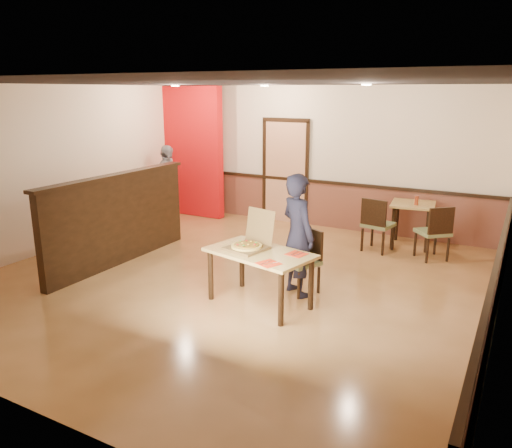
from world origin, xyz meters
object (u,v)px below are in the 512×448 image
at_px(main_table, 260,259).
at_px(side_table, 412,213).
at_px(side_chair_right, 435,231).
at_px(diner_chair, 304,258).
at_px(passerby, 168,183).
at_px(diner, 298,235).
at_px(side_chair_left, 377,223).
at_px(condiment, 416,200).
at_px(pizza_box, 249,244).

xyz_separation_m(main_table, side_table, (1.18, 3.52, -0.01)).
relative_size(side_chair_right, side_table, 1.12).
relative_size(diner_chair, side_chair_right, 0.95).
bearing_deg(passerby, diner, -133.90).
xyz_separation_m(side_chair_left, side_chair_right, (0.96, 0.02, -0.02)).
bearing_deg(side_table, condiment, -58.32).
bearing_deg(condiment, side_chair_right, -48.88).
bearing_deg(condiment, side_table, 121.68).
relative_size(side_chair_right, pizza_box, 1.46).
bearing_deg(passerby, side_table, -96.60).
relative_size(side_chair_right, passerby, 0.57).
xyz_separation_m(side_table, passerby, (-4.93, -0.63, 0.20)).
bearing_deg(side_chair_left, side_chair_right, -169.00).
bearing_deg(condiment, main_table, -110.17).
relative_size(main_table, passerby, 0.92).
bearing_deg(passerby, side_chair_right, -103.58).
bearing_deg(main_table, passerby, 154.96).
height_order(diner_chair, side_chair_right, side_chair_right).
xyz_separation_m(main_table, pizza_box, (-0.18, 0.04, 0.17)).
height_order(diner, passerby, diner).
height_order(main_table, passerby, passerby).
bearing_deg(side_table, side_chair_right, -50.53).
bearing_deg(diner_chair, diner, -82.56).
xyz_separation_m(diner_chair, diner, (-0.05, -0.14, 0.36)).
distance_m(side_chair_left, condiment, 0.81).
relative_size(diner, condiment, 10.50).
bearing_deg(passerby, main_table, -141.44).
height_order(side_chair_right, pizza_box, pizza_box).
xyz_separation_m(side_chair_left, passerby, (-4.47, -0.01, 0.29)).
bearing_deg(side_chair_right, diner, 18.02).
relative_size(main_table, side_chair_right, 1.62).
height_order(pizza_box, condiment, pizza_box).
relative_size(main_table, diner, 0.89).
distance_m(side_table, diner, 3.10).
distance_m(diner_chair, condiment, 2.89).
xyz_separation_m(side_chair_right, diner, (-1.39, -2.36, 0.33)).
bearing_deg(pizza_box, side_table, 81.18).
distance_m(side_chair_left, pizza_box, 3.00).
distance_m(side_table, pizza_box, 3.73).
xyz_separation_m(passerby, pizza_box, (3.58, -2.85, -0.02)).
height_order(main_table, condiment, condiment).
relative_size(passerby, pizza_box, 2.57).
bearing_deg(main_table, diner, 76.06).
height_order(side_chair_right, condiment, condiment).
bearing_deg(side_chair_right, diner_chair, 17.36).
relative_size(main_table, side_chair_left, 1.57).
xyz_separation_m(diner, condiment, (0.97, 2.84, 0.03)).
bearing_deg(passerby, diner_chair, -132.16).
bearing_deg(side_table, side_chair_left, -126.74).
xyz_separation_m(main_table, diner, (0.28, 0.56, 0.22)).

